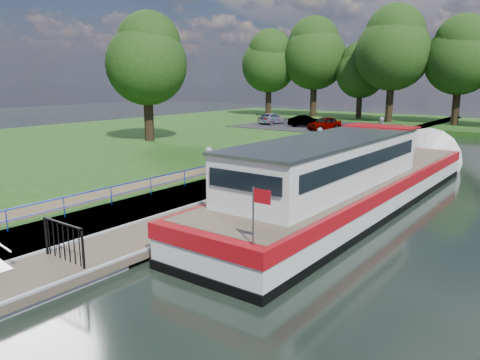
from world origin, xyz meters
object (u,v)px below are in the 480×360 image
Objects in this scene: car_b at (305,121)px; car_c at (273,118)px; barge at (359,181)px; car_a at (324,123)px; pontoon at (273,195)px.

car_b is 0.89× the size of car_c.
car_a is (-12.01, 20.32, 0.35)m from barge.
car_b reaches higher than pontoon.
car_a is 7.61m from car_c.
car_a reaches higher than car_b.
car_b is at bearing 115.86° from pontoon.
pontoon is 23.27m from car_a.
car_c is (-7.24, 2.35, -0.05)m from car_a.
barge is 5.95× the size of car_a.
car_a is 3.24m from car_b.
car_b is at bearing 124.15° from barge.
car_c reaches higher than pontoon.
barge is at bearing -165.01° from car_b.
barge is at bearing 134.86° from car_c.
car_c is (-15.65, 24.00, 1.20)m from pontoon.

